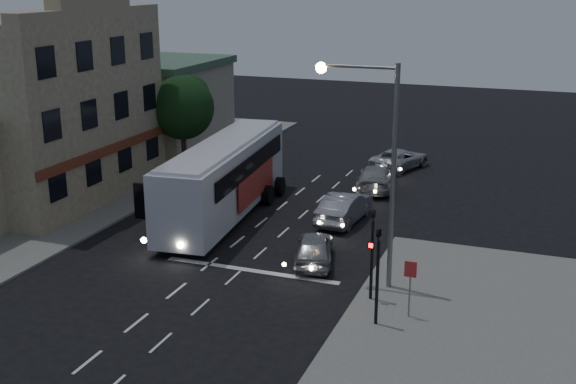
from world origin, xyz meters
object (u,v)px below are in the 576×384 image
at_px(regulatory_sign, 410,280).
at_px(street_tree, 182,105).
at_px(tour_bus, 224,177).
at_px(car_sedan_b, 376,178).
at_px(car_sedan_a, 345,207).
at_px(streetlight, 378,150).
at_px(car_sedan_c, 399,159).
at_px(car_suv, 314,248).
at_px(traffic_signal_main, 372,244).
at_px(traffic_signal_side, 378,265).

relative_size(regulatory_sign, street_tree, 0.35).
bearing_deg(tour_bus, car_sedan_b, 45.41).
bearing_deg(car_sedan_a, streetlight, 118.74).
distance_m(tour_bus, car_sedan_c, 14.60).
xyz_separation_m(tour_bus, car_sedan_b, (6.25, 7.71, -1.45)).
bearing_deg(car_suv, traffic_signal_main, 122.52).
bearing_deg(street_tree, car_sedan_a, -23.76).
distance_m(traffic_signal_side, regulatory_sign, 1.61).
bearing_deg(streetlight, traffic_signal_main, -79.80).
bearing_deg(car_suv, car_sedan_a, -102.41).
height_order(car_sedan_a, traffic_signal_main, traffic_signal_main).
distance_m(car_sedan_c, regulatory_sign, 22.05).
bearing_deg(car_sedan_b, traffic_signal_main, 94.37).
bearing_deg(regulatory_sign, car_sedan_c, 102.92).
relative_size(car_suv, car_sedan_b, 0.83).
relative_size(car_suv, streetlight, 0.45).
distance_m(tour_bus, traffic_signal_main, 12.35).
bearing_deg(car_sedan_c, car_sedan_a, 107.06).
relative_size(tour_bus, car_suv, 3.25).
relative_size(traffic_signal_side, street_tree, 0.66).
distance_m(car_sedan_c, traffic_signal_side, 22.85).
height_order(regulatory_sign, streetlight, streetlight).
xyz_separation_m(traffic_signal_side, regulatory_sign, (1.00, 0.96, -0.82)).
bearing_deg(tour_bus, traffic_signal_main, -43.03).
height_order(car_sedan_c, traffic_signal_side, traffic_signal_side).
relative_size(car_sedan_a, traffic_signal_side, 1.13).
bearing_deg(car_sedan_b, streetlight, 94.67).
bearing_deg(street_tree, streetlight, -39.51).
distance_m(car_sedan_a, regulatory_sign, 11.28).
bearing_deg(streetlight, car_sedan_c, 98.87).
bearing_deg(car_sedan_c, regulatory_sign, 122.01).
relative_size(traffic_signal_main, street_tree, 0.66).
distance_m(tour_bus, car_suv, 8.00).
bearing_deg(street_tree, car_sedan_b, 4.54).
xyz_separation_m(car_sedan_a, traffic_signal_side, (4.34, -10.87, 1.66)).
xyz_separation_m(traffic_signal_side, street_tree, (-16.51, 16.22, 2.08)).
distance_m(car_suv, car_sedan_a, 5.87).
xyz_separation_m(car_suv, car_sedan_b, (-0.21, 12.20, 0.02)).
bearing_deg(car_sedan_c, car_sedan_b, 105.54).
height_order(car_sedan_b, traffic_signal_main, traffic_signal_main).
bearing_deg(car_suv, tour_bus, -50.09).
height_order(car_sedan_a, car_sedan_b, car_sedan_a).
relative_size(car_sedan_b, car_sedan_c, 1.02).
distance_m(car_sedan_b, traffic_signal_side, 17.80).
xyz_separation_m(traffic_signal_main, streetlight, (-0.26, 1.42, 3.31)).
xyz_separation_m(tour_bus, traffic_signal_main, (9.80, -7.51, 0.25)).
xyz_separation_m(tour_bus, street_tree, (-6.01, 6.74, 2.33)).
bearing_deg(streetlight, tour_bus, 147.47).
bearing_deg(car_sedan_b, traffic_signal_side, 95.12).
height_order(tour_bus, regulatory_sign, tour_bus).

